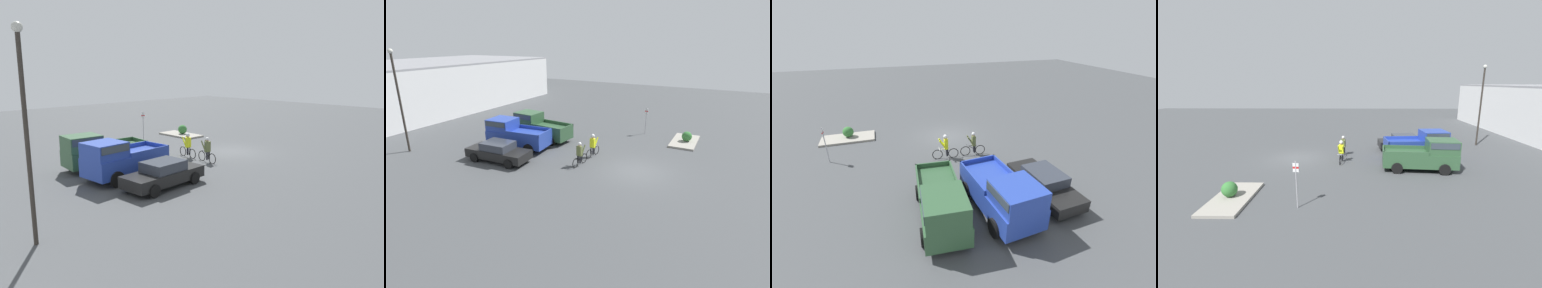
{
  "view_description": "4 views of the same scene",
  "coord_description": "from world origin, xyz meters",
  "views": [
    {
      "loc": [
        -17.37,
        21.58,
        6.21
      ],
      "look_at": [
        -0.01,
        4.38,
        1.2
      ],
      "focal_mm": 35.0,
      "sensor_mm": 36.0,
      "label": 1
    },
    {
      "loc": [
        -17.81,
        -5.04,
        8.2
      ],
      "look_at": [
        -0.01,
        4.38,
        1.2
      ],
      "focal_mm": 28.0,
      "sensor_mm": 36.0,
      "label": 2
    },
    {
      "loc": [
        4.7,
        18.84,
        8.33
      ],
      "look_at": [
        -0.01,
        4.38,
        1.2
      ],
      "focal_mm": 24.0,
      "sensor_mm": 36.0,
      "label": 3
    },
    {
      "loc": [
        20.22,
        4.66,
        6.13
      ],
      "look_at": [
        -0.01,
        4.38,
        1.2
      ],
      "focal_mm": 24.0,
      "sensor_mm": 36.0,
      "label": 4
    }
  ],
  "objects": [
    {
      "name": "ground_plane",
      "position": [
        0.0,
        0.0,
        0.0
      ],
      "size": [
        80.0,
        80.0,
        0.0
      ],
      "primitive_type": "plane",
      "color": "#424447"
    },
    {
      "name": "sedan_0",
      "position": [
        -2.84,
        9.3,
        0.72
      ],
      "size": [
        2.2,
        4.7,
        1.42
      ],
      "color": "black",
      "rests_on": "ground_plane"
    },
    {
      "name": "pickup_truck_0",
      "position": [
        -0.07,
        10.09,
        1.18
      ],
      "size": [
        2.61,
        5.03,
        2.29
      ],
      "color": "#233D9E",
      "rests_on": "ground_plane"
    },
    {
      "name": "pickup_truck_1",
      "position": [
        2.8,
        9.78,
        1.14
      ],
      "size": [
        2.45,
        5.25,
        2.23
      ],
      "color": "#2D5133",
      "rests_on": "ground_plane"
    },
    {
      "name": "cyclist_0",
      "position": [
        1.07,
        3.72,
        0.91
      ],
      "size": [
        1.79,
        0.5,
        1.77
      ],
      "color": "black",
      "rests_on": "ground_plane"
    },
    {
      "name": "cyclist_1",
      "position": [
        -0.86,
        3.8,
        0.85
      ],
      "size": [
        1.76,
        0.5,
        1.72
      ],
      "color": "black",
      "rests_on": "ground_plane"
    },
    {
      "name": "fire_lane_sign",
      "position": [
        8.56,
        1.88,
        1.47
      ],
      "size": [
        0.07,
        0.3,
        2.44
      ],
      "color": "#9E9EA3",
      "rests_on": "ground_plane"
    },
    {
      "name": "lamppost",
      "position": [
        -4.63,
        16.81,
        4.43
      ],
      "size": [
        0.36,
        0.36,
        7.66
      ],
      "color": "#2D2823",
      "rests_on": "ground_plane"
    },
    {
      "name": "curb_island",
      "position": [
        7.69,
        -1.79,
        0.07
      ],
      "size": [
        4.01,
        1.98,
        0.15
      ],
      "primitive_type": "cube",
      "color": "gray",
      "rests_on": "ground_plane"
    },
    {
      "name": "shrub",
      "position": [
        7.63,
        -1.94,
        0.56
      ],
      "size": [
        0.82,
        0.82,
        0.82
      ],
      "color": "#337033",
      "rests_on": "curb_island"
    }
  ]
}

